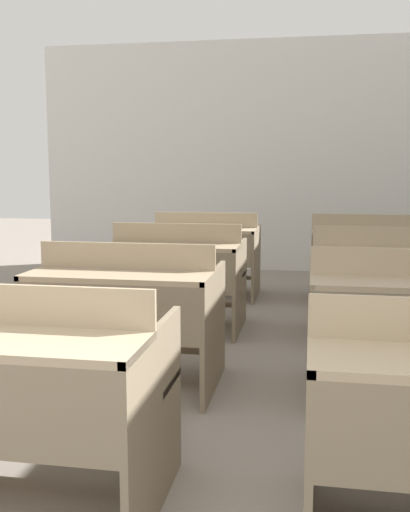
{
  "coord_description": "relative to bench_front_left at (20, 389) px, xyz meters",
  "views": [
    {
      "loc": [
        0.54,
        -0.31,
        1.29
      ],
      "look_at": [
        -0.11,
        3.34,
        0.77
      ],
      "focal_mm": 42.0,
      "sensor_mm": 36.0,
      "label": 1
    }
  ],
  "objects": [
    {
      "name": "bench_back_left",
      "position": [
        0.01,
        4.02,
        0.0
      ],
      "size": [
        1.07,
        0.77,
        0.87
      ],
      "color": "#80715A",
      "rests_on": "ground_plane"
    },
    {
      "name": "wall_back",
      "position": [
        0.53,
        5.82,
        1.0
      ],
      "size": [
        6.04,
        0.06,
        2.95
      ],
      "color": "silver",
      "rests_on": "ground_plane"
    },
    {
      "name": "bench_front_left",
      "position": [
        0.0,
        0.0,
        0.0
      ],
      "size": [
        1.07,
        0.77,
        0.87
      ],
      "color": "#7D6E57",
      "rests_on": "ground_plane"
    },
    {
      "name": "bench_second_right",
      "position": [
        1.61,
        1.35,
        0.0
      ],
      "size": [
        1.07,
        0.77,
        0.87
      ],
      "color": "#81715A",
      "rests_on": "ground_plane"
    },
    {
      "name": "bench_third_left",
      "position": [
        0.0,
        2.68,
        0.0
      ],
      "size": [
        1.07,
        0.77,
        0.87
      ],
      "color": "#7A6A53",
      "rests_on": "ground_plane"
    },
    {
      "name": "bench_third_right",
      "position": [
        1.63,
        2.66,
        0.0
      ],
      "size": [
        1.07,
        0.77,
        0.87
      ],
      "color": "#83745D",
      "rests_on": "ground_plane"
    },
    {
      "name": "bench_back_right",
      "position": [
        1.62,
        4.0,
        0.0
      ],
      "size": [
        1.07,
        0.77,
        0.87
      ],
      "color": "#80705A",
      "rests_on": "ground_plane"
    },
    {
      "name": "bench_second_left",
      "position": [
        0.01,
        1.33,
        0.0
      ],
      "size": [
        1.07,
        0.77,
        0.87
      ],
      "color": "#7B6B55",
      "rests_on": "ground_plane"
    }
  ]
}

